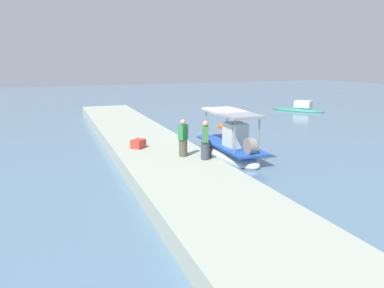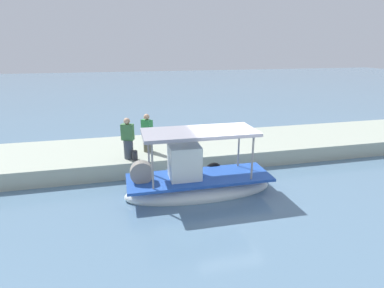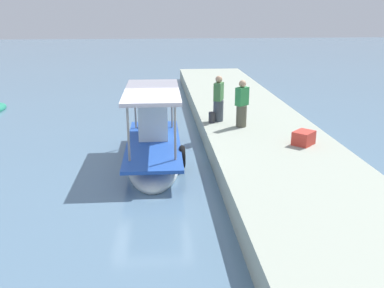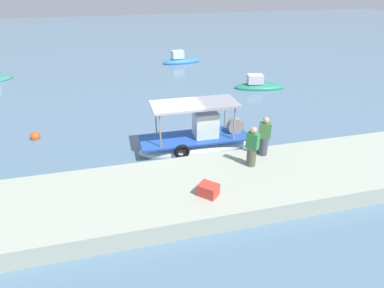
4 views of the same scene
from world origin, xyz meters
The scene contains 9 objects.
ground_plane centered at (0.00, 0.00, 0.00)m, with size 120.00×120.00×0.00m, color slate.
dock_quay centered at (0.00, -4.02, 0.36)m, with size 36.00×4.16×0.71m, color #A7B09E.
main_fishing_boat centered at (1.10, -0.11, 0.45)m, with size 5.50×1.89×2.77m.
fisherman_near_bollard centered at (2.55, -3.31, 1.49)m, with size 0.54×0.54×1.71m.
fisherman_by_crate centered at (3.42, -2.59, 1.50)m, with size 0.56×0.51×1.74m.
mooring_bollard centered at (3.19, -2.31, 0.91)m, with size 0.24×0.24×0.40m, color #2D2D33.
cargo_crate centered at (0.24, -4.87, 0.93)m, with size 0.66×0.53×0.44m, color red.
marker_buoy centered at (-6.79, 3.17, 0.10)m, with size 0.51×0.51×0.51m.
moored_boat_mid centered at (-12.52, 14.70, 0.17)m, with size 5.40×4.41×1.31m.
Camera 1 is at (17.54, -8.71, 4.98)m, focal length 33.55 mm.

